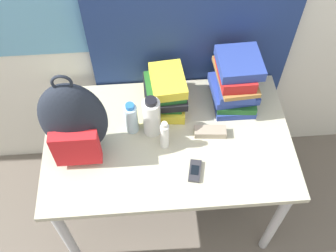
{
  "coord_description": "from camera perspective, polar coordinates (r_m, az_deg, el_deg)",
  "views": [
    {
      "loc": [
        -0.08,
        -0.67,
        2.25
      ],
      "look_at": [
        0.0,
        0.36,
        0.81
      ],
      "focal_mm": 42.0,
      "sensor_mm": 36.0,
      "label": 1
    }
  ],
  "objects": [
    {
      "name": "desk",
      "position": [
        1.94,
        -0.0,
        -3.29
      ],
      "size": [
        1.17,
        0.72,
        0.71
      ],
      "color": "#B7B299",
      "rests_on": "ground_plane"
    },
    {
      "name": "backpack",
      "position": [
        1.71,
        -13.5,
        0.52
      ],
      "size": [
        0.29,
        0.19,
        0.49
      ],
      "color": "#1E232D",
      "rests_on": "desk"
    },
    {
      "name": "book_stack_left",
      "position": [
        1.92,
        -0.33,
        4.98
      ],
      "size": [
        0.23,
        0.29,
        0.2
      ],
      "color": "yellow",
      "rests_on": "desk"
    },
    {
      "name": "book_stack_center",
      "position": [
        1.92,
        9.71,
        6.39
      ],
      "size": [
        0.23,
        0.29,
        0.29
      ],
      "color": "navy",
      "rests_on": "desk"
    },
    {
      "name": "water_bottle",
      "position": [
        1.83,
        -5.34,
        1.13
      ],
      "size": [
        0.06,
        0.06,
        0.19
      ],
      "color": "silver",
      "rests_on": "desk"
    },
    {
      "name": "sports_bottle",
      "position": [
        1.8,
        -2.38,
        1.34
      ],
      "size": [
        0.08,
        0.08,
        0.23
      ],
      "color": "white",
      "rests_on": "desk"
    },
    {
      "name": "sunscreen_bottle",
      "position": [
        1.77,
        -0.51,
        -1.37
      ],
      "size": [
        0.04,
        0.04,
        0.17
      ],
      "color": "white",
      "rests_on": "desk"
    },
    {
      "name": "cell_phone",
      "position": [
        1.76,
        3.92,
        -6.52
      ],
      "size": [
        0.07,
        0.12,
        0.02
      ],
      "color": "#2D2D33",
      "rests_on": "desk"
    },
    {
      "name": "sunglasses_case",
      "position": [
        1.87,
        6.13,
        -0.84
      ],
      "size": [
        0.15,
        0.07,
        0.04
      ],
      "color": "gray",
      "rests_on": "desk"
    }
  ]
}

